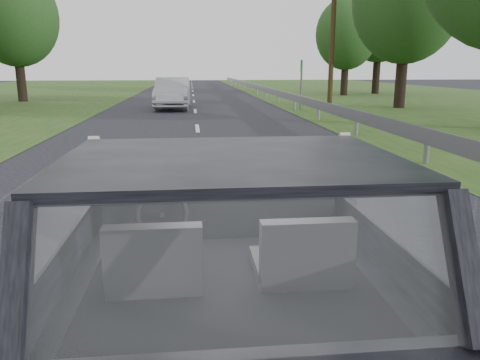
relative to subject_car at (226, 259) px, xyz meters
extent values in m
cube|color=black|center=(0.00, 0.00, 0.00)|extent=(1.80, 4.00, 1.45)
cube|color=black|center=(0.00, 0.62, 0.12)|extent=(1.58, 0.45, 0.30)
cube|color=black|center=(-0.40, -0.29, 0.16)|extent=(0.50, 0.72, 0.42)
cube|color=black|center=(0.40, -0.29, 0.16)|extent=(0.50, 0.72, 0.42)
torus|color=black|center=(-0.40, 0.33, 0.20)|extent=(0.36, 0.36, 0.04)
ellipsoid|color=#979797|center=(0.27, 0.66, 0.35)|extent=(0.53, 0.22, 0.23)
cube|color=gray|center=(4.30, 10.00, -0.15)|extent=(0.05, 90.00, 0.32)
imported|color=#B1B4BA|center=(-1.01, 19.55, -0.01)|extent=(1.80, 4.36, 1.42)
cube|color=#19522A|center=(4.71, 18.06, 0.37)|extent=(0.34, 0.86, 2.19)
cylinder|color=#503A1D|center=(6.25, 18.78, 2.77)|extent=(0.25, 0.25, 7.00)
camera|label=1|loc=(-0.19, -2.66, 1.14)|focal=35.00mm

